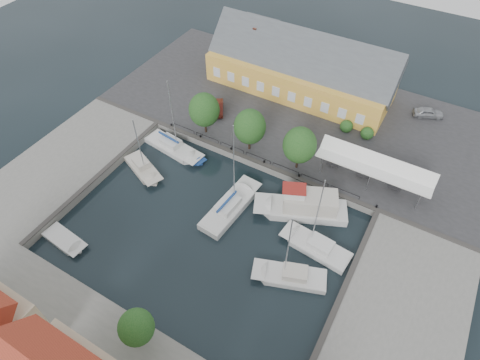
{
  "coord_description": "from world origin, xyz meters",
  "views": [
    {
      "loc": [
        16.71,
        -23.07,
        38.32
      ],
      "look_at": [
        0.0,
        6.0,
        1.5
      ],
      "focal_mm": 30.0,
      "sensor_mm": 36.0,
      "label": 1
    }
  ],
  "objects_px": {
    "car_red": "(218,108)",
    "launch_sw": "(65,241)",
    "warehouse": "(298,68)",
    "west_boat_b": "(143,169)",
    "trawler": "(304,207)",
    "tent_canopy": "(375,165)",
    "center_sailboat": "(230,208)",
    "west_boat_a": "(173,148)",
    "launch_nw": "(192,157)",
    "east_boat_a": "(317,248)",
    "east_boat_b": "(291,277)",
    "car_silver": "(429,113)"
  },
  "relations": [
    {
      "from": "car_red",
      "to": "launch_sw",
      "type": "height_order",
      "value": "car_red"
    },
    {
      "from": "warehouse",
      "to": "west_boat_b",
      "type": "xyz_separation_m",
      "value": [
        -10.02,
        -26.03,
        -4.17
      ]
    },
    {
      "from": "trawler",
      "to": "west_boat_b",
      "type": "bearing_deg",
      "value": -169.01
    },
    {
      "from": "trawler",
      "to": "launch_sw",
      "type": "distance_m",
      "value": 27.87
    },
    {
      "from": "tent_canopy",
      "to": "center_sailboat",
      "type": "relative_size",
      "value": 1.06
    },
    {
      "from": "launch_sw",
      "to": "center_sailboat",
      "type": "bearing_deg",
      "value": 43.42
    },
    {
      "from": "west_boat_a",
      "to": "launch_nw",
      "type": "height_order",
      "value": "west_boat_a"
    },
    {
      "from": "east_boat_a",
      "to": "east_boat_b",
      "type": "height_order",
      "value": "east_boat_a"
    },
    {
      "from": "car_red",
      "to": "east_boat_a",
      "type": "height_order",
      "value": "east_boat_a"
    },
    {
      "from": "trawler",
      "to": "east_boat_b",
      "type": "xyz_separation_m",
      "value": [
        2.42,
        -8.74,
        -0.76
      ]
    },
    {
      "from": "east_boat_a",
      "to": "west_boat_b",
      "type": "bearing_deg",
      "value": -179.84
    },
    {
      "from": "tent_canopy",
      "to": "west_boat_b",
      "type": "relative_size",
      "value": 1.46
    },
    {
      "from": "trawler",
      "to": "east_boat_a",
      "type": "height_order",
      "value": "east_boat_a"
    },
    {
      "from": "car_silver",
      "to": "car_red",
      "type": "bearing_deg",
      "value": 95.14
    },
    {
      "from": "car_silver",
      "to": "center_sailboat",
      "type": "height_order",
      "value": "center_sailboat"
    },
    {
      "from": "east_boat_b",
      "to": "launch_sw",
      "type": "distance_m",
      "value": 25.71
    },
    {
      "from": "center_sailboat",
      "to": "west_boat_b",
      "type": "relative_size",
      "value": 1.37
    },
    {
      "from": "warehouse",
      "to": "tent_canopy",
      "type": "bearing_deg",
      "value": -39.86
    },
    {
      "from": "warehouse",
      "to": "east_boat_a",
      "type": "xyz_separation_m",
      "value": [
        14.55,
        -25.96,
        -4.17
      ]
    },
    {
      "from": "car_red",
      "to": "east_boat_a",
      "type": "relative_size",
      "value": 0.35
    },
    {
      "from": "tent_canopy",
      "to": "warehouse",
      "type": "bearing_deg",
      "value": 140.14
    },
    {
      "from": "warehouse",
      "to": "east_boat_b",
      "type": "xyz_separation_m",
      "value": [
        13.59,
        -30.66,
        -4.17
      ]
    },
    {
      "from": "warehouse",
      "to": "west_boat_a",
      "type": "xyz_separation_m",
      "value": [
        -9.01,
        -20.8,
        -4.16
      ]
    },
    {
      "from": "west_boat_b",
      "to": "warehouse",
      "type": "bearing_deg",
      "value": 68.95
    },
    {
      "from": "warehouse",
      "to": "west_boat_a",
      "type": "bearing_deg",
      "value": -113.43
    },
    {
      "from": "warehouse",
      "to": "east_boat_b",
      "type": "relative_size",
      "value": 2.64
    },
    {
      "from": "warehouse",
      "to": "launch_nw",
      "type": "height_order",
      "value": "warehouse"
    },
    {
      "from": "car_silver",
      "to": "trawler",
      "type": "xyz_separation_m",
      "value": [
        -8.78,
        -24.65,
        -0.72
      ]
    },
    {
      "from": "launch_sw",
      "to": "west_boat_a",
      "type": "bearing_deg",
      "value": 84.92
    },
    {
      "from": "tent_canopy",
      "to": "center_sailboat",
      "type": "bearing_deg",
      "value": -137.54
    },
    {
      "from": "car_red",
      "to": "west_boat_a",
      "type": "relative_size",
      "value": 0.33
    },
    {
      "from": "west_boat_a",
      "to": "launch_nw",
      "type": "relative_size",
      "value": 2.71
    },
    {
      "from": "car_red",
      "to": "west_boat_a",
      "type": "xyz_separation_m",
      "value": [
        -1.67,
        -9.27,
        -1.38
      ]
    },
    {
      "from": "car_red",
      "to": "east_boat_b",
      "type": "xyz_separation_m",
      "value": [
        20.93,
        -19.13,
        -1.39
      ]
    },
    {
      "from": "east_boat_a",
      "to": "launch_sw",
      "type": "xyz_separation_m",
      "value": [
        -25.2,
        -13.26,
        -0.17
      ]
    },
    {
      "from": "east_boat_b",
      "to": "west_boat_a",
      "type": "distance_m",
      "value": 24.66
    },
    {
      "from": "warehouse",
      "to": "center_sailboat",
      "type": "distance_m",
      "value": 26.55
    },
    {
      "from": "east_boat_b",
      "to": "car_red",
      "type": "bearing_deg",
      "value": 137.58
    },
    {
      "from": "trawler",
      "to": "launch_sw",
      "type": "relative_size",
      "value": 1.95
    },
    {
      "from": "center_sailboat",
      "to": "launch_sw",
      "type": "distance_m",
      "value": 19.2
    },
    {
      "from": "tent_canopy",
      "to": "west_boat_a",
      "type": "relative_size",
      "value": 1.16
    },
    {
      "from": "launch_nw",
      "to": "west_boat_a",
      "type": "bearing_deg",
      "value": 179.79
    },
    {
      "from": "car_red",
      "to": "west_boat_b",
      "type": "relative_size",
      "value": 0.42
    },
    {
      "from": "warehouse",
      "to": "car_silver",
      "type": "bearing_deg",
      "value": 7.81
    },
    {
      "from": "car_red",
      "to": "launch_sw",
      "type": "distance_m",
      "value": 27.94
    },
    {
      "from": "tent_canopy",
      "to": "car_red",
      "type": "xyz_separation_m",
      "value": [
        -23.94,
        2.32,
        -2.03
      ]
    },
    {
      "from": "warehouse",
      "to": "launch_sw",
      "type": "relative_size",
      "value": 4.89
    },
    {
      "from": "center_sailboat",
      "to": "west_boat_b",
      "type": "bearing_deg",
      "value": -180.0
    },
    {
      "from": "tent_canopy",
      "to": "east_boat_a",
      "type": "height_order",
      "value": "east_boat_a"
    },
    {
      "from": "west_boat_b",
      "to": "east_boat_b",
      "type": "bearing_deg",
      "value": -11.09
    }
  ]
}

